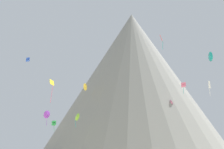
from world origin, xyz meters
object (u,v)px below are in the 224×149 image
Objects in this scene: kite_rainbow_mid at (183,85)px; kite_pink_mid at (171,103)px; kite_gold_mid at (85,87)px; kite_blue_mid at (28,60)px; kite_yellow_mid at (52,85)px; kite_violet_low at (47,115)px; kite_red_high at (161,39)px; kite_teal_high at (210,57)px; kite_lime_low at (77,117)px; kite_white_mid at (209,86)px; kite_green_low at (54,123)px; rock_massif at (130,84)px.

kite_rainbow_mid reaches higher than kite_pink_mid.
kite_gold_mid is 22.81m from kite_blue_mid.
kite_gold_mid is at bearing -109.84° from kite_yellow_mid.
kite_violet_low is 0.96× the size of kite_yellow_mid.
kite_pink_mid is at bearing -127.73° from kite_red_high.
kite_blue_mid is 47.58m from kite_teal_high.
kite_blue_mid is at bearing -39.40° from kite_red_high.
kite_rainbow_mid is 43.88m from kite_blue_mid.
kite_lime_low is at bearing 103.87° from kite_rainbow_mid.
kite_violet_low is (-9.60, -12.82, -10.50)m from kite_gold_mid.
kite_lime_low is at bearing -106.66° from kite_teal_high.
kite_white_mid is 1.05× the size of kite_rainbow_mid.
kite_blue_mid is 0.39× the size of kite_green_low.
kite_teal_high is (37.50, 17.09, 12.10)m from kite_yellow_mid.
kite_white_mid is at bearing -166.46° from kite_rainbow_mid.
kite_rainbow_mid is at bearing -153.63° from kite_yellow_mid.
rock_massif is at bearing 161.69° from kite_gold_mid.
kite_gold_mid is at bearing 7.04° from kite_green_low.
kite_red_high is at bearing -80.50° from kite_violet_low.
kite_green_low is 0.87× the size of kite_red_high.
kite_gold_mid is at bearing -56.71° from kite_blue_mid.
kite_blue_mid is (-9.80, 22.31, 11.70)m from kite_yellow_mid.
kite_red_high is (-10.58, -0.56, 10.61)m from kite_white_mid.
kite_red_high is (22.70, 9.41, 13.30)m from kite_yellow_mid.
kite_gold_mid is 27.69m from kite_pink_mid.
kite_yellow_mid is 34.09m from kite_green_low.
kite_gold_mid is at bearing 81.23° from kite_rainbow_mid.
kite_yellow_mid is 3.56× the size of kite_blue_mid.
kite_green_low is at bearing -29.65° from kite_gold_mid.
kite_gold_mid is 2.06× the size of kite_blue_mid.
kite_white_mid reaches higher than kite_green_low.
kite_gold_mid is 40.48m from kite_yellow_mid.
rock_massif reaches higher than kite_green_low.
kite_lime_low is 1.88× the size of kite_pink_mid.
kite_green_low is 35.65m from kite_pink_mid.
kite_lime_low is 35.08m from kite_white_mid.
kite_yellow_mid is at bearing -146.39° from kite_white_mid.
rock_massif reaches higher than kite_lime_low.
rock_massif is 42.19m from kite_teal_high.
kite_rainbow_mid is 39.19m from kite_green_low.
kite_pink_mid is (-1.77, 23.67, -0.27)m from kite_white_mid.
kite_rainbow_mid is 8.14m from kite_pink_mid.
kite_teal_high is at bearing -69.40° from rock_massif.
kite_yellow_mid is at bearing -55.21° from kite_pink_mid.
kite_blue_mid reaches higher than kite_yellow_mid.
kite_rainbow_mid is at bearing 5.17° from kite_pink_mid.
kite_gold_mid is 31.06m from kite_rainbow_mid.
kite_yellow_mid is at bearing -171.87° from kite_blue_mid.
kite_rainbow_mid is at bearing -47.56° from kite_violet_low.
kite_blue_mid is at bearing -144.70° from kite_green_low.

